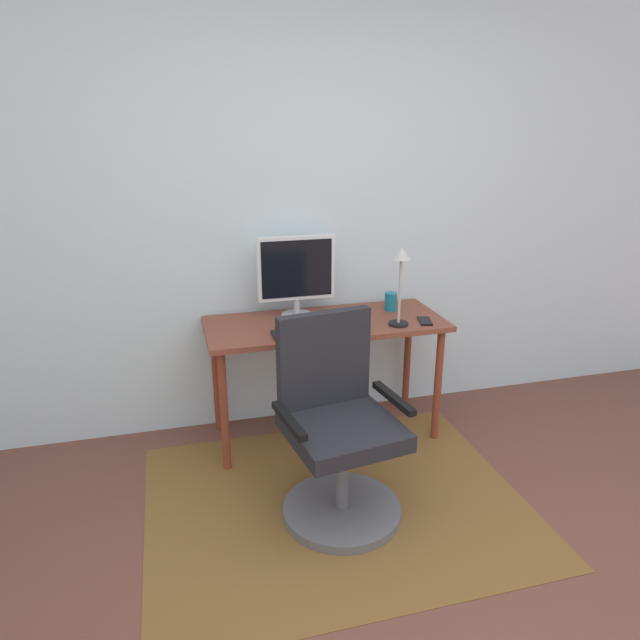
{
  "coord_description": "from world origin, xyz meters",
  "views": [
    {
      "loc": [
        -0.85,
        -1.13,
        1.8
      ],
      "look_at": [
        -0.12,
        1.6,
        0.82
      ],
      "focal_mm": 32.18,
      "sensor_mm": 36.0,
      "label": 1
    }
  ],
  "objects_px": {
    "keyboard": "(312,332)",
    "office_chair": "(338,439)",
    "computer_mouse": "(363,327)",
    "cell_phone": "(425,321)",
    "desk": "(325,335)",
    "coffee_cup": "(391,301)",
    "monitor": "(296,271)",
    "desk_lamp": "(401,271)"
  },
  "relations": [
    {
      "from": "keyboard",
      "to": "computer_mouse",
      "type": "relative_size",
      "value": 4.13
    },
    {
      "from": "office_chair",
      "to": "keyboard",
      "type": "bearing_deg",
      "value": 79.62
    },
    {
      "from": "keyboard",
      "to": "computer_mouse",
      "type": "height_order",
      "value": "computer_mouse"
    },
    {
      "from": "monitor",
      "to": "cell_phone",
      "type": "distance_m",
      "value": 0.79
    },
    {
      "from": "computer_mouse",
      "to": "coffee_cup",
      "type": "height_order",
      "value": "coffee_cup"
    },
    {
      "from": "monitor",
      "to": "office_chair",
      "type": "xyz_separation_m",
      "value": [
        -0.0,
        -0.85,
        -0.6
      ]
    },
    {
      "from": "desk_lamp",
      "to": "cell_phone",
      "type": "bearing_deg",
      "value": 3.87
    },
    {
      "from": "cell_phone",
      "to": "keyboard",
      "type": "bearing_deg",
      "value": -163.27
    },
    {
      "from": "monitor",
      "to": "desk_lamp",
      "type": "xyz_separation_m",
      "value": [
        0.51,
        -0.31,
        0.05
      ]
    },
    {
      "from": "office_chair",
      "to": "cell_phone",
      "type": "bearing_deg",
      "value": 30.4
    },
    {
      "from": "monitor",
      "to": "computer_mouse",
      "type": "relative_size",
      "value": 4.53
    },
    {
      "from": "desk_lamp",
      "to": "computer_mouse",
      "type": "bearing_deg",
      "value": -172.09
    },
    {
      "from": "keyboard",
      "to": "desk_lamp",
      "type": "relative_size",
      "value": 0.98
    },
    {
      "from": "desk",
      "to": "keyboard",
      "type": "relative_size",
      "value": 3.16
    },
    {
      "from": "monitor",
      "to": "coffee_cup",
      "type": "height_order",
      "value": "monitor"
    },
    {
      "from": "monitor",
      "to": "desk_lamp",
      "type": "bearing_deg",
      "value": -30.97
    },
    {
      "from": "keyboard",
      "to": "desk",
      "type": "bearing_deg",
      "value": 54.77
    },
    {
      "from": "office_chair",
      "to": "computer_mouse",
      "type": "bearing_deg",
      "value": 51.14
    },
    {
      "from": "coffee_cup",
      "to": "desk_lamp",
      "type": "bearing_deg",
      "value": -102.36
    },
    {
      "from": "computer_mouse",
      "to": "coffee_cup",
      "type": "relative_size",
      "value": 0.96
    },
    {
      "from": "office_chair",
      "to": "desk_lamp",
      "type": "bearing_deg",
      "value": 37.82
    },
    {
      "from": "desk",
      "to": "coffee_cup",
      "type": "relative_size",
      "value": 12.51
    },
    {
      "from": "monitor",
      "to": "coffee_cup",
      "type": "distance_m",
      "value": 0.61
    },
    {
      "from": "monitor",
      "to": "cell_phone",
      "type": "height_order",
      "value": "monitor"
    },
    {
      "from": "cell_phone",
      "to": "computer_mouse",
      "type": "bearing_deg",
      "value": -158.73
    },
    {
      "from": "monitor",
      "to": "office_chair",
      "type": "relative_size",
      "value": 0.49
    },
    {
      "from": "desk_lamp",
      "to": "keyboard",
      "type": "bearing_deg",
      "value": -179.14
    },
    {
      "from": "computer_mouse",
      "to": "office_chair",
      "type": "distance_m",
      "value": 0.69
    },
    {
      "from": "keyboard",
      "to": "office_chair",
      "type": "relative_size",
      "value": 0.44
    },
    {
      "from": "desk",
      "to": "desk_lamp",
      "type": "relative_size",
      "value": 3.1
    },
    {
      "from": "cell_phone",
      "to": "monitor",
      "type": "bearing_deg",
      "value": 171.56
    },
    {
      "from": "cell_phone",
      "to": "desk",
      "type": "bearing_deg",
      "value": 179.18
    },
    {
      "from": "coffee_cup",
      "to": "office_chair",
      "type": "relative_size",
      "value": 0.11
    },
    {
      "from": "computer_mouse",
      "to": "desk",
      "type": "bearing_deg",
      "value": 129.1
    },
    {
      "from": "cell_phone",
      "to": "office_chair",
      "type": "relative_size",
      "value": 0.14
    },
    {
      "from": "desk_lamp",
      "to": "coffee_cup",
      "type": "bearing_deg",
      "value": 77.64
    },
    {
      "from": "computer_mouse",
      "to": "cell_phone",
      "type": "relative_size",
      "value": 0.74
    },
    {
      "from": "monitor",
      "to": "keyboard",
      "type": "height_order",
      "value": "monitor"
    },
    {
      "from": "desk",
      "to": "monitor",
      "type": "xyz_separation_m",
      "value": [
        -0.14,
        0.14,
        0.35
      ]
    },
    {
      "from": "desk",
      "to": "desk_lamp",
      "type": "xyz_separation_m",
      "value": [
        0.38,
        -0.17,
        0.4
      ]
    },
    {
      "from": "computer_mouse",
      "to": "office_chair",
      "type": "relative_size",
      "value": 0.11
    },
    {
      "from": "desk",
      "to": "cell_phone",
      "type": "height_order",
      "value": "cell_phone"
    }
  ]
}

